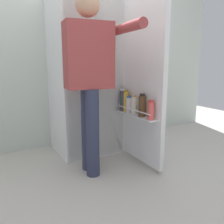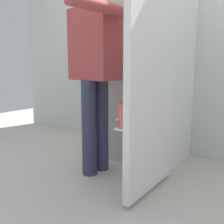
# 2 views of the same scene
# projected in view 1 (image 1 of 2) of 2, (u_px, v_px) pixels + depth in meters

# --- Properties ---
(ground_plane) EXTENTS (7.00, 7.00, 0.00)m
(ground_plane) POSITION_uv_depth(u_px,v_px,m) (107.00, 167.00, 2.36)
(ground_plane) COLOR #B7B2A8
(kitchen_wall) EXTENTS (4.40, 0.10, 2.67)m
(kitchen_wall) POSITION_uv_depth(u_px,v_px,m) (72.00, 36.00, 2.88)
(kitchen_wall) COLOR beige
(kitchen_wall) RESTS_ON ground_plane
(refrigerator) EXTENTS (0.71, 1.26, 1.71)m
(refrigerator) POSITION_uv_depth(u_px,v_px,m) (88.00, 77.00, 2.64)
(refrigerator) COLOR white
(refrigerator) RESTS_ON ground_plane
(person) EXTENTS (0.52, 0.74, 1.59)m
(person) POSITION_uv_depth(u_px,v_px,m) (90.00, 71.00, 2.07)
(person) COLOR #2D334C
(person) RESTS_ON ground_plane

